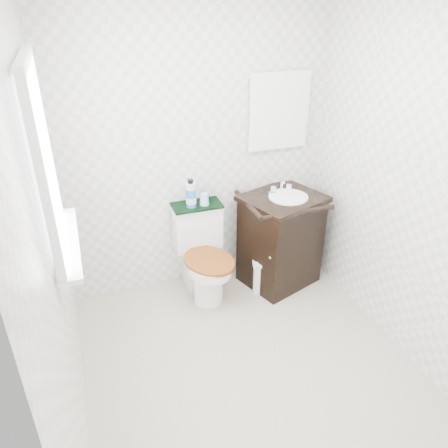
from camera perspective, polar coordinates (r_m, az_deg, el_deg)
floor at (r=3.18m, az=3.61°, el=-18.37°), size 2.40×2.40×0.00m
wall_back at (r=3.50m, az=-3.51°, el=9.71°), size 2.40×0.00×2.40m
wall_front at (r=1.63m, az=22.23°, el=-16.98°), size 2.40×0.00×2.40m
wall_left at (r=2.29m, az=-21.77°, el=-2.94°), size 0.00×2.40×2.40m
wall_right at (r=3.04m, az=23.90°, el=4.34°), size 0.00×2.40×2.40m
window at (r=2.37m, az=-22.56°, el=7.45°), size 0.02×0.70×0.90m
mirror at (r=3.65m, az=7.18°, el=14.40°), size 0.50×0.02×0.60m
toilet at (r=3.66m, az=-2.85°, el=-4.42°), size 0.46×0.66×0.76m
vanity at (r=3.78m, az=7.40°, el=-1.82°), size 0.76×0.70×0.92m
trash_bin at (r=3.77m, az=5.31°, el=-6.63°), size 0.25×0.23×0.31m
towel at (r=3.55m, az=-3.58°, el=2.46°), size 0.40×0.22×0.02m
mouthwash_bottle at (r=3.47m, az=-4.34°, el=3.88°), size 0.08×0.08×0.23m
cup at (r=3.52m, az=-2.59°, el=3.27°), size 0.08×0.08×0.10m
soap_bar at (r=3.65m, az=6.35°, el=4.17°), size 0.08×0.05×0.02m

